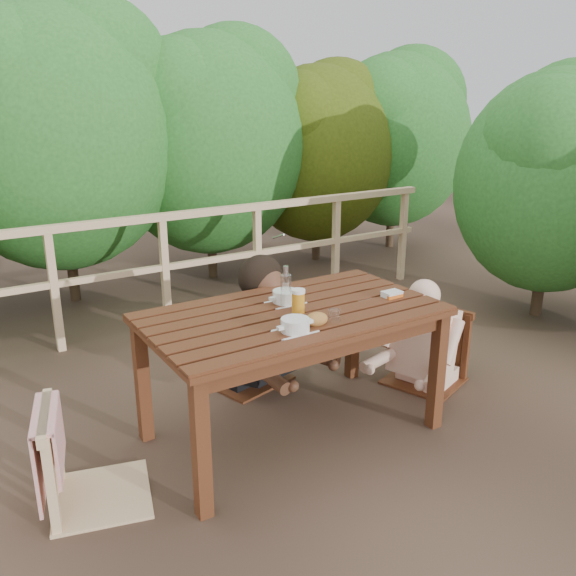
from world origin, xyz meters
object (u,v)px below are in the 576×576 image
chair_right (428,318)px  beer_glass (298,302)px  woman (242,283)px  tumbler (334,317)px  diner_right (433,295)px  table (293,374)px  chair_left (93,410)px  soup_near (295,326)px  chair_far (244,311)px  butter_tub (392,295)px  bottle (286,288)px  soup_far (286,297)px  bread_roll (316,319)px

chair_right → beer_glass: (-1.14, -0.10, 0.36)m
chair_right → woman: bearing=-143.5°
woman → tumbler: bearing=75.3°
diner_right → table: bearing=73.5°
chair_left → soup_near: bearing=-90.5°
chair_far → diner_right: 1.30m
table → chair_far: 0.77m
chair_far → woman: woman is taller
diner_right → butter_tub: bearing=89.1°
bottle → soup_far: bearing=59.3°
chair_far → soup_near: (-0.25, -1.03, 0.29)m
woman → butter_tub: (0.54, -0.90, 0.07)m
chair_far → beer_glass: 0.86m
soup_far → bread_roll: soup_far is taller
bread_roll → chair_far: bearing=84.6°
woman → bread_roll: 1.02m
bread_roll → diner_right: bearing=14.2°
tumbler → diner_right: bearing=16.5°
diner_right → soup_far: size_ratio=5.06×
soup_far → bread_roll: (-0.05, -0.38, -0.00)m
diner_right → soup_near: 1.38m
beer_glass → bread_roll: bearing=-94.1°
bread_roll → butter_tub: bread_roll is taller
butter_tub → chair_left: bearing=176.0°
soup_far → bottle: (-0.04, -0.07, 0.09)m
table → tumbler: (0.10, -0.26, 0.42)m
bottle → bread_roll: bearing=-90.6°
table → soup_near: size_ratio=6.58×
chair_right → diner_right: 0.17m
diner_right → bottle: 1.20m
tumbler → butter_tub: (0.53, 0.14, -0.01)m
soup_near → beer_glass: bearing=53.6°
chair_left → chair_right: size_ratio=1.03×
bottle → soup_near: bearing=-114.8°
chair_far → chair_right: size_ratio=1.08×
woman → bottle: 0.73m
bread_roll → tumbler: 0.11m
table → chair_left: size_ratio=1.68×
chair_far → butter_tub: chair_far is taller
table → woman: size_ratio=1.15×
chair_left → tumbler: (1.25, -0.25, 0.31)m
diner_right → bottle: size_ratio=5.02×
soup_near → bread_roll: soup_near is taller
woman → bread_roll: woman is taller
table → diner_right: (1.18, 0.06, 0.26)m
beer_glass → butter_tub: (0.62, -0.08, -0.05)m
chair_left → chair_right: (2.29, 0.06, -0.01)m
chair_left → chair_far: bearing=-43.8°
chair_left → table: bearing=-75.2°
woman → table: bearing=68.2°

